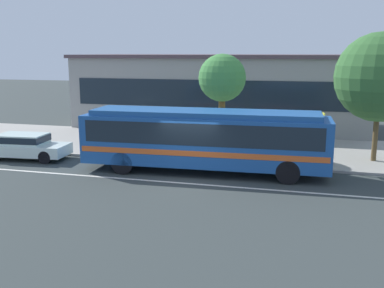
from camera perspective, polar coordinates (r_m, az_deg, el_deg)
ground_plane at (r=19.62m, az=-0.30°, el=-4.34°), size 120.00×120.00×0.00m
sidewalk_slab at (r=25.76m, az=3.49°, el=-0.38°), size 60.00×8.00×0.12m
lane_stripe_center at (r=18.88m, az=-0.94°, el=-4.98°), size 56.00×0.16×0.01m
transit_bus at (r=20.24m, az=1.62°, el=0.93°), size 11.08×2.92×2.83m
sedan_behind_bus at (r=24.49m, az=-20.38°, el=-0.13°), size 4.38×2.10×1.29m
pedestrian_waiting_near_sign at (r=22.42m, az=2.62°, el=0.45°), size 0.41×0.41×1.61m
pedestrian_walking_along_curb at (r=24.07m, az=-1.99°, el=1.30°), size 0.48×0.48×1.67m
bus_stop_sign at (r=21.62m, az=16.19°, el=1.41°), size 0.13×0.44×2.53m
street_tree_near_stop at (r=23.86m, az=3.84°, el=8.21°), size 2.49×2.49×5.18m
street_tree_mid_block at (r=23.44m, az=22.67°, el=7.78°), size 4.27×4.27×6.21m
station_building at (r=33.22m, az=3.82°, el=6.74°), size 20.55×8.54×5.19m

